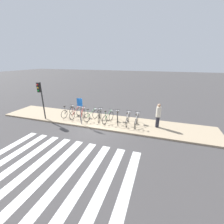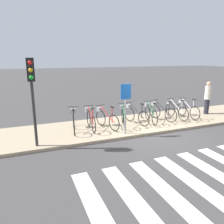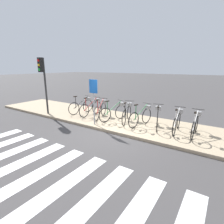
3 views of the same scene
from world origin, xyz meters
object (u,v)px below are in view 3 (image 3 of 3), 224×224
Objects in this scene: parked_bicycle_3 at (115,111)px; parked_bicycle_5 at (142,116)px; parked_bicycle_4 at (127,113)px; sign_post at (94,94)px; parked_bicycle_7 at (177,121)px; parked_bicycle_2 at (101,109)px; parked_bicycle_1 at (92,107)px; parked_bicycle_6 at (158,117)px; parked_bicycle_8 at (195,124)px; traffic_light at (42,74)px; parked_bicycle_0 at (82,105)px.

parked_bicycle_3 is 0.97× the size of parked_bicycle_5.
parked_bicycle_4 is 0.80× the size of sign_post.
parked_bicycle_4 is at bearing -179.97° from parked_bicycle_7.
sign_post reaches higher than parked_bicycle_3.
parked_bicycle_4 is (1.52, 0.10, 0.00)m from parked_bicycle_2.
parked_bicycle_1 and parked_bicycle_6 have the same top height.
traffic_light is at bearing -171.04° from parked_bicycle_8.
parked_bicycle_0 is 2.95m from parked_bicycle_4.
parked_bicycle_1 is 1.04× the size of parked_bicycle_6.
parked_bicycle_5 is 0.71m from parked_bicycle_6.
parked_bicycle_0 is 0.54× the size of traffic_light.
parked_bicycle_1 is 5.23m from parked_bicycle_8.
parked_bicycle_0 is 0.99× the size of parked_bicycle_1.
parked_bicycle_6 is (0.70, 0.12, 0.00)m from parked_bicycle_5.
parked_bicycle_4 is at bearing 8.88° from parked_bicycle_3.
parked_bicycle_0 and parked_bicycle_6 have the same top height.
sign_post reaches higher than parked_bicycle_4.
parked_bicycle_4 is 0.97× the size of parked_bicycle_7.
traffic_light is (-3.88, -1.14, 1.77)m from parked_bicycle_3.
parked_bicycle_4 and parked_bicycle_8 have the same top height.
parked_bicycle_4 is at bearing -0.74° from parked_bicycle_0.
parked_bicycle_4 and parked_bicycle_6 have the same top height.
parked_bicycle_7 is 0.82× the size of sign_post.
parked_bicycle_4 is 0.54× the size of traffic_light.
parked_bicycle_4 is 1.49m from parked_bicycle_6.
parked_bicycle_2 is 4.54m from parked_bicycle_8.
parked_bicycle_1 is at bearing 172.38° from parked_bicycle_2.
parked_bicycle_1 is at bearing -3.37° from parked_bicycle_0.
sign_post is (-4.11, -1.14, 0.96)m from parked_bicycle_8.
traffic_light reaches higher than parked_bicycle_4.
parked_bicycle_0 is 0.81× the size of sign_post.
parked_bicycle_3 is at bearing -178.01° from parked_bicycle_7.
parked_bicycle_5 is 0.98× the size of parked_bicycle_8.
parked_bicycle_6 is (3.69, 0.04, 0.00)m from parked_bicycle_1.
parked_bicycle_0 is at bearing 179.99° from parked_bicycle_6.
parked_bicycle_1 is at bearing 179.50° from parked_bicycle_8.
parked_bicycle_6 is at bearing 176.72° from parked_bicycle_8.
parked_bicycle_6 is 0.96× the size of parked_bicycle_7.
traffic_light is (-3.02, -1.15, 1.77)m from parked_bicycle_2.
parked_bicycle_0 and parked_bicycle_8 have the same top height.
parked_bicycle_1 and parked_bicycle_2 have the same top height.
parked_bicycle_6 is at bearing 12.00° from traffic_light.
parked_bicycle_4 is 1.87m from sign_post.
parked_bicycle_4 is at bearing 179.03° from parked_bicycle_8.
traffic_light is 1.49× the size of sign_post.
parked_bicycle_2 is 0.98× the size of parked_bicycle_5.
parked_bicycle_8 is at bearing -0.85° from parked_bicycle_0.
parked_bicycle_1 is 1.02× the size of parked_bicycle_5.
traffic_light is (-6.87, -1.25, 1.77)m from parked_bicycle_7.
parked_bicycle_6 and parked_bicycle_8 have the same top height.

